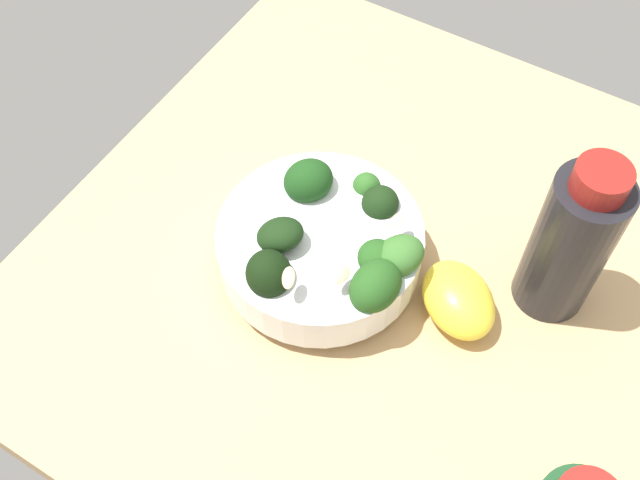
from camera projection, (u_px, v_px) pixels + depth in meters
ground_plane at (392, 276)px, 68.08cm from camera, size 58.56×58.56×4.08cm
bowl_of_broccoli at (324, 245)px, 63.09cm from camera, size 17.06×18.19×8.40cm
lemon_wedge at (458, 300)px, 62.04cm from camera, size 8.79×9.18×4.10cm
bottle_tall at (571, 242)px, 58.51cm from camera, size 5.99×5.99×16.23cm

